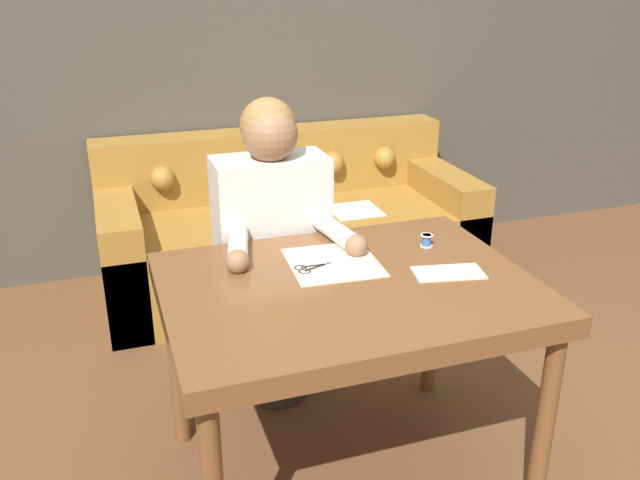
# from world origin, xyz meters

# --- Properties ---
(wall_back) EXTENTS (8.00, 0.06, 2.60)m
(wall_back) POSITION_xyz_m (0.00, 2.19, 1.30)
(wall_back) COLOR #474238
(wall_back) RESTS_ON ground_plane
(dining_table) EXTENTS (1.17, 0.88, 0.77)m
(dining_table) POSITION_xyz_m (-0.07, 0.14, 0.68)
(dining_table) COLOR brown
(dining_table) RESTS_ON ground_plane
(couch) EXTENTS (2.02, 0.88, 0.82)m
(couch) POSITION_xyz_m (0.19, 1.75, 0.30)
(couch) COLOR olive
(couch) RESTS_ON ground_plane
(person) EXTENTS (0.50, 0.56, 1.26)m
(person) POSITION_xyz_m (-0.17, 0.70, 0.64)
(person) COLOR #33281E
(person) RESTS_ON ground_plane
(pattern_paper_main) EXTENTS (0.32, 0.33, 0.00)m
(pattern_paper_main) POSITION_xyz_m (-0.07, 0.30, 0.77)
(pattern_paper_main) COLOR beige
(pattern_paper_main) RESTS_ON dining_table
(pattern_paper_offcut) EXTENTS (0.25, 0.16, 0.00)m
(pattern_paper_offcut) POSITION_xyz_m (0.26, 0.10, 0.77)
(pattern_paper_offcut) COLOR beige
(pattern_paper_offcut) RESTS_ON dining_table
(scissors) EXTENTS (0.25, 0.11, 0.01)m
(scissors) POSITION_xyz_m (-0.13, 0.28, 0.77)
(scissors) COLOR silver
(scissors) RESTS_ON dining_table
(thread_spool) EXTENTS (0.04, 0.04, 0.05)m
(thread_spool) POSITION_xyz_m (0.30, 0.32, 0.79)
(thread_spool) COLOR #3366B2
(thread_spool) RESTS_ON dining_table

